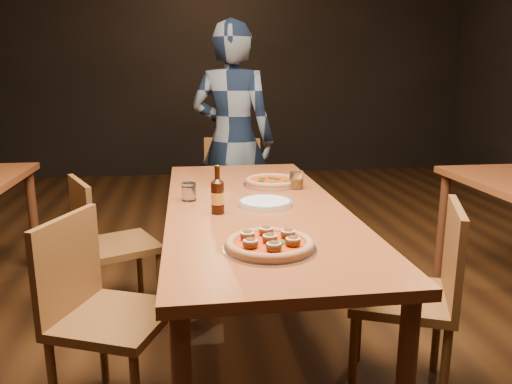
{
  "coord_description": "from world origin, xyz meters",
  "views": [
    {
      "loc": [
        -0.31,
        -2.22,
        1.35
      ],
      "look_at": [
        0.0,
        -0.05,
        0.82
      ],
      "focal_mm": 35.0,
      "sensor_mm": 36.0,
      "label": 1
    }
  ],
  "objects": [
    {
      "name": "chair_main_e",
      "position": [
        0.57,
        -0.39,
        0.44
      ],
      "size": [
        0.53,
        0.53,
        0.88
      ],
      "primitive_type": null,
      "rotation": [
        0.0,
        0.0,
        -1.97
      ],
      "color": "#5C2A18",
      "rests_on": "ground"
    },
    {
      "name": "plate_stack",
      "position": [
        0.05,
        -0.03,
        0.76
      ],
      "size": [
        0.25,
        0.25,
        0.02
      ],
      "primitive_type": "cylinder",
      "color": "white",
      "rests_on": "table_main"
    },
    {
      "name": "pizza_margherita",
      "position": [
        0.15,
        0.39,
        0.77
      ],
      "size": [
        0.31,
        0.31,
        0.04
      ],
      "rotation": [
        0.0,
        0.0,
        0.41
      ],
      "color": "#B7B7BF",
      "rests_on": "table_main"
    },
    {
      "name": "water_glass",
      "position": [
        -0.3,
        0.11,
        0.79
      ],
      "size": [
        0.07,
        0.07,
        0.09
      ],
      "primitive_type": "cylinder",
      "color": "white",
      "rests_on": "table_main"
    },
    {
      "name": "chair_main_sw",
      "position": [
        -0.7,
        0.48,
        0.42
      ],
      "size": [
        0.52,
        0.52,
        0.84
      ],
      "primitive_type": null,
      "rotation": [
        0.0,
        0.0,
        1.99
      ],
      "color": "#5C2A18",
      "rests_on": "ground"
    },
    {
      "name": "beer_bottle",
      "position": [
        -0.18,
        -0.13,
        0.82
      ],
      "size": [
        0.06,
        0.06,
        0.21
      ],
      "rotation": [
        0.0,
        0.0,
        -0.02
      ],
      "color": "black",
      "rests_on": "table_main"
    },
    {
      "name": "amber_glass",
      "position": [
        0.26,
        0.29,
        0.8
      ],
      "size": [
        0.07,
        0.07,
        0.09
      ],
      "primitive_type": "cylinder",
      "color": "#925310",
      "rests_on": "table_main"
    },
    {
      "name": "diner",
      "position": [
        0.04,
        1.45,
        0.85
      ],
      "size": [
        0.73,
        0.61,
        1.71
      ],
      "primitive_type": "imported",
      "rotation": [
        0.0,
        0.0,
        2.76
      ],
      "color": "black",
      "rests_on": "ground"
    },
    {
      "name": "pizza_meatball",
      "position": [
        -0.03,
        -0.61,
        0.77
      ],
      "size": [
        0.33,
        0.33,
        0.06
      ],
      "rotation": [
        0.0,
        0.0,
        0.26
      ],
      "color": "#B7B7BF",
      "rests_on": "table_main"
    },
    {
      "name": "ground",
      "position": [
        0.0,
        0.0,
        0.0
      ],
      "size": [
        9.0,
        9.0,
        0.0
      ],
      "primitive_type": "plane",
      "color": "black"
    },
    {
      "name": "table_main",
      "position": [
        0.0,
        0.0,
        0.68
      ],
      "size": [
        0.8,
        2.0,
        0.75
      ],
      "color": "brown",
      "rests_on": "ground"
    },
    {
      "name": "chair_end",
      "position": [
        -0.02,
        1.28,
        0.45
      ],
      "size": [
        0.52,
        0.52,
        0.91
      ],
      "primitive_type": null,
      "rotation": [
        0.0,
        0.0,
        -0.27
      ],
      "color": "#5C2A18",
      "rests_on": "ground"
    },
    {
      "name": "chair_main_nw",
      "position": [
        -0.6,
        -0.4,
        0.43
      ],
      "size": [
        0.52,
        0.52,
        0.85
      ],
      "primitive_type": null,
      "rotation": [
        0.0,
        0.0,
        1.18
      ],
      "color": "#5C2A18",
      "rests_on": "ground"
    }
  ]
}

